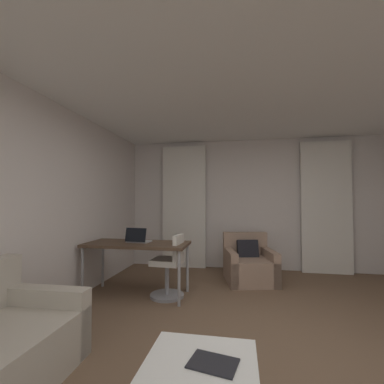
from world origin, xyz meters
TOP-DOWN VIEW (x-y plane):
  - ground_plane at (0.00, 0.00)m, footprint 12.00×12.00m
  - wall_window at (0.00, 3.03)m, footprint 5.12×0.06m
  - wall_left at (-2.53, 0.00)m, footprint 0.06×6.12m
  - ceiling at (0.00, 0.00)m, footprint 5.12×6.12m
  - curtain_left_panel at (-1.38, 2.90)m, footprint 0.90×0.06m
  - curtain_right_panel at (1.38, 2.90)m, footprint 0.90×0.06m
  - armchair at (-0.08, 2.14)m, footprint 0.93×0.97m
  - desk at (-1.71, 1.17)m, footprint 1.48×0.66m
  - desk_chair at (-1.22, 1.18)m, footprint 0.48×0.48m
  - laptop at (-1.71, 1.20)m, footprint 0.34×0.28m
  - magazine_open at (-0.39, -0.92)m, footprint 0.32×0.25m

SIDE VIEW (x-z plane):
  - ground_plane at x=0.00m, z-range 0.00..0.00m
  - armchair at x=-0.08m, z-range -0.13..0.66m
  - desk_chair at x=-1.22m, z-range -0.05..0.83m
  - magazine_open at x=-0.39m, z-range 0.40..0.41m
  - desk at x=-1.71m, z-range 0.32..1.07m
  - laptop at x=-1.71m, z-range 0.69..0.91m
  - curtain_left_panel at x=-1.38m, z-range 0.00..2.50m
  - curtain_right_panel at x=1.38m, z-range 0.00..2.50m
  - wall_window at x=0.00m, z-range 0.00..2.60m
  - wall_left at x=-2.53m, z-range 0.00..2.60m
  - ceiling at x=0.00m, z-range 2.60..2.66m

